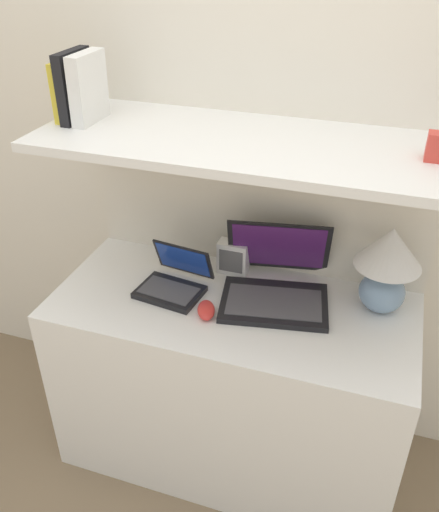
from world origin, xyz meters
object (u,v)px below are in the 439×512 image
Objects in this scene: book_black at (75,86)px; shelf_gadget at (439,147)px; laptop_large at (276,284)px; laptop_small at (174,282)px; table_lamp at (387,263)px; computer_mouse at (206,310)px; book_yellow at (65,90)px; router_box at (233,257)px; book_white at (88,88)px.

shelf_gadget is at bearing 0.00° from book_black.
laptop_small is at bearing -167.50° from laptop_large.
table_lamp reaches higher than computer_mouse.
book_black reaches higher than table_lamp.
book_yellow is 0.04m from book_black.
router_box is at bearing 173.78° from table_lamp.
laptop_large is 0.91m from book_black.
shelf_gadget is (1.12, 0.00, -0.05)m from book_yellow.
computer_mouse is 1.54× the size of shelf_gadget.
book_black is 1.01× the size of book_white.
shelf_gadget is (0.60, -0.13, 0.54)m from router_box.
table_lamp is 2.65× the size of computer_mouse.
laptop_small is 1.34× the size of book_yellow.
router_box is at bearing 151.41° from laptop_large.
laptop_small is 0.72m from book_yellow.
book_yellow is at bearing 164.40° from computer_mouse.
book_white is (-0.27, 0.05, 0.63)m from laptop_small.
laptop_small is 2.11× the size of computer_mouse.
book_black reaches higher than router_box.
laptop_small is 3.24× the size of shelf_gadget.
table_lamp reaches higher than laptop_small.
book_white reaches higher than table_lamp.
laptop_large is 0.35m from laptop_small.
book_black reaches higher than book_white.
table_lamp is 1.26× the size of laptop_small.
shelf_gadget is at bearing 0.00° from book_yellow.
book_yellow is (-0.36, 0.05, 0.62)m from laptop_small.
laptop_small is 0.69m from book_white.
book_black is at bearing 180.00° from book_white.
book_black reaches higher than book_yellow.
book_black is at bearing -164.88° from router_box.
laptop_large is at bearing -173.11° from table_lamp.
book_yellow is (-1.05, -0.07, 0.47)m from table_lamp.
shelf_gadget reaches higher than laptop_small.
laptop_large reaches higher than computer_mouse.
laptop_large is 1.94× the size of book_black.
shelf_gadget reaches higher than router_box.
book_black is 1.08m from shelf_gadget.
shelf_gadget is (0.07, -0.07, 0.42)m from table_lamp.
book_black reaches higher than computer_mouse.
book_white is (0.08, 0.00, 0.01)m from book_yellow.
table_lamp is at bearing 21.84° from computer_mouse.
router_box is at bearing 15.12° from book_black.
table_lamp is 0.43m from shelf_gadget.
laptop_large is 0.21m from router_box.
table_lamp is 2.46× the size of router_box.
table_lamp is 0.55m from router_box.
laptop_small is 1.14× the size of book_black.
laptop_small is at bearing -170.29° from table_lamp.
laptop_small is at bearing -176.56° from shelf_gadget.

